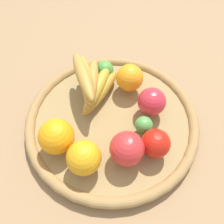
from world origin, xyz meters
TOP-DOWN VIEW (x-y plane):
  - ground_plane at (0.00, 0.00)m, footprint 2.40×2.40m
  - basket at (0.00, 0.00)m, footprint 0.44×0.44m
  - lime_0 at (-0.07, 0.05)m, footprint 0.06×0.06m
  - banana_bunch at (0.04, -0.08)m, footprint 0.13×0.17m
  - apple_2 at (-0.01, 0.11)m, footprint 0.09×0.09m
  - orange_1 at (0.08, 0.11)m, footprint 0.08×0.08m
  - orange_2 at (-0.07, -0.09)m, footprint 0.09×0.09m
  - orange_0 at (0.14, 0.05)m, footprint 0.10×0.10m
  - apple_0 at (-0.10, -0.00)m, footprint 0.08×0.08m
  - lime_1 at (-0.01, -0.14)m, footprint 0.07×0.07m
  - apple_1 at (-0.07, 0.11)m, footprint 0.09×0.09m

SIDE VIEW (x-z plane):
  - ground_plane at x=0.00m, z-range 0.00..0.00m
  - basket at x=0.00m, z-range 0.00..0.04m
  - lime_0 at x=-0.07m, z-range 0.04..0.08m
  - lime_1 at x=-0.01m, z-range 0.04..0.08m
  - apple_1 at x=-0.07m, z-range 0.04..0.10m
  - apple_0 at x=-0.10m, z-range 0.04..0.11m
  - orange_2 at x=-0.07m, z-range 0.04..0.11m
  - orange_1 at x=0.08m, z-range 0.04..0.11m
  - apple_2 at x=-0.01m, z-range 0.04..0.11m
  - orange_0 at x=0.14m, z-range 0.04..0.12m
  - banana_bunch at x=0.04m, z-range 0.04..0.13m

